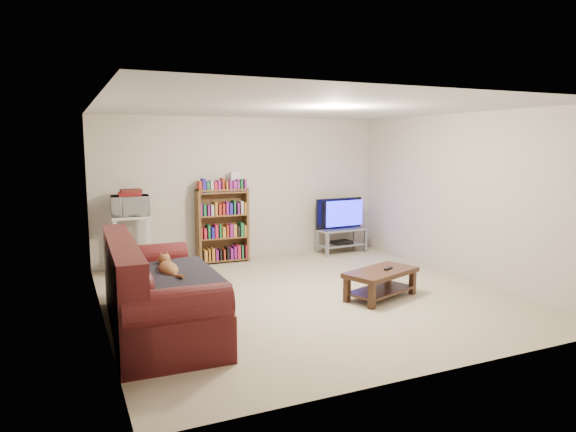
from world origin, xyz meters
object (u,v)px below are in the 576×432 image
tv_stand (341,236)px  bookshelf (223,225)px  coffee_table (381,279)px  sofa (152,299)px

tv_stand → bookshelf: bookshelf is taller
coffee_table → tv_stand: 2.78m
tv_stand → bookshelf: (-2.18, 0.15, 0.33)m
coffee_table → tv_stand: tv_stand is taller
sofa → tv_stand: (3.79, 2.60, -0.04)m
sofa → coffee_table: (2.86, -0.01, -0.09)m
coffee_table → bookshelf: bearing=94.2°
bookshelf → coffee_table: bearing=-64.3°
sofa → bookshelf: size_ratio=1.90×
coffee_table → bookshelf: bookshelf is taller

